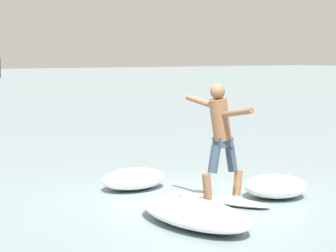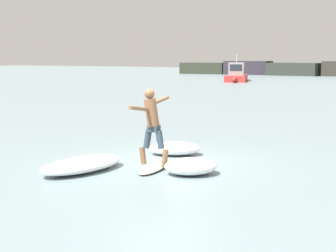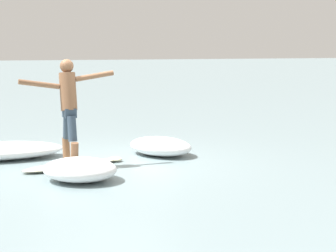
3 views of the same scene
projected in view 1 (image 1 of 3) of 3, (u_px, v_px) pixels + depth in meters
The scene contains 6 objects.
ground_plane at pixel (191, 197), 12.97m from camera, with size 200.00×200.00×0.00m, color gray.
surfboard at pixel (221, 200), 12.51m from camera, with size 0.89×1.96×0.23m.
surfer at pixel (221, 131), 12.37m from camera, with size 0.78×1.66×1.79m.
wave_foam_at_tail at pixel (275, 186), 12.97m from camera, with size 1.56×1.56×0.36m.
wave_foam_at_nose at pixel (195, 213), 10.90m from camera, with size 1.35×2.49×0.32m.
wave_foam_beside at pixel (134, 179), 13.78m from camera, with size 1.64×1.42×0.35m.
Camera 1 is at (-7.63, -10.29, 2.36)m, focal length 85.00 mm.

